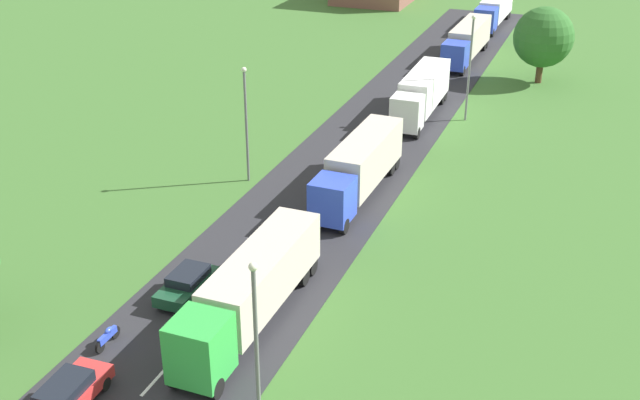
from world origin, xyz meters
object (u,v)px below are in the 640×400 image
(truck_lead, at_px, (251,288))
(lamppost_third, at_px, (470,63))
(lamppost_second, at_px, (246,119))
(car_second, at_px, (187,284))
(lamppost_lead, at_px, (256,344))
(tree_pine, at_px, (544,37))
(truck_second, at_px, (360,166))
(car_lead, at_px, (68,394))
(truck_fourth, at_px, (467,40))
(motorcycle_courier, at_px, (107,337))
(truck_fifth, at_px, (494,10))
(truck_third, at_px, (422,92))

(truck_lead, bearing_deg, lamppost_third, 83.43)
(lamppost_second, bearing_deg, car_second, -76.36)
(lamppost_lead, distance_m, tree_pine, 55.34)
(truck_second, distance_m, car_lead, 26.07)
(truck_fourth, bearing_deg, truck_second, -89.85)
(truck_second, height_order, lamppost_lead, lamppost_lead)
(car_lead, height_order, motorcycle_courier, car_lead)
(lamppost_lead, distance_m, lamppost_third, 41.73)
(car_lead, distance_m, lamppost_lead, 9.51)
(truck_lead, xyz_separation_m, motorcycle_courier, (-5.83, -4.35, -1.57))
(lamppost_second, bearing_deg, lamppost_third, 56.69)
(motorcycle_courier, height_order, tree_pine, tree_pine)
(truck_fifth, height_order, lamppost_second, lamppost_second)
(car_second, height_order, lamppost_lead, lamppost_lead)
(truck_lead, xyz_separation_m, lamppost_third, (3.96, 34.41, 2.92))
(truck_fourth, distance_m, lamppost_third, 19.59)
(truck_third, xyz_separation_m, car_second, (-4.46, -32.89, -1.37))
(truck_second, relative_size, truck_third, 1.05)
(truck_lead, distance_m, lamppost_second, 18.21)
(truck_lead, xyz_separation_m, truck_third, (0.09, 33.88, 0.09))
(car_second, distance_m, motorcycle_courier, 5.54)
(truck_second, height_order, car_lead, truck_second)
(truck_fourth, xyz_separation_m, car_second, (-4.46, -52.40, -1.30))
(tree_pine, bearing_deg, car_second, -105.35)
(truck_second, height_order, lamppost_third, lamppost_third)
(car_lead, xyz_separation_m, motorcycle_courier, (-1.13, 4.53, -0.29))
(truck_third, distance_m, tree_pine, 16.44)
(motorcycle_courier, height_order, lamppost_second, lamppost_second)
(truck_third, xyz_separation_m, motorcycle_courier, (-5.92, -38.23, -1.66))
(truck_third, relative_size, truck_fourth, 0.89)
(truck_third, bearing_deg, car_lead, -96.39)
(truck_lead, height_order, truck_fourth, truck_fourth)
(truck_second, height_order, truck_third, truck_second)
(truck_lead, distance_m, truck_fourth, 53.39)
(truck_second, distance_m, truck_fifth, 53.32)
(truck_lead, height_order, car_second, truck_lead)
(truck_second, xyz_separation_m, motorcycle_courier, (-6.02, -21.04, -1.65))
(tree_pine, bearing_deg, truck_third, -121.05)
(truck_second, bearing_deg, car_lead, -100.83)
(truck_fourth, relative_size, motorcycle_courier, 6.79)
(truck_fourth, xyz_separation_m, lamppost_third, (3.87, -18.98, 2.90))
(car_lead, bearing_deg, truck_fourth, 85.60)
(truck_third, height_order, lamppost_lead, lamppost_lead)
(truck_fourth, bearing_deg, lamppost_third, -78.47)
(lamppost_lead, bearing_deg, truck_second, 98.65)
(truck_third, xyz_separation_m, lamppost_third, (3.88, 0.53, 2.83))
(truck_fourth, distance_m, car_lead, 62.46)
(motorcycle_courier, bearing_deg, car_second, 74.73)
(lamppost_second, distance_m, tree_pine, 35.75)
(truck_fourth, height_order, lamppost_lead, lamppost_lead)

